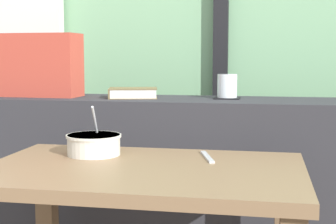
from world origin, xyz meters
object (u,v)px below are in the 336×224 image
at_px(breakfast_table, 143,216).
at_px(fork_utensil, 207,157).
at_px(soup_bowl, 94,145).
at_px(coaster_square, 227,98).
at_px(throw_pillow, 42,65).
at_px(juice_glass, 227,86).
at_px(closed_book, 133,93).

height_order(breakfast_table, fork_utensil, fork_utensil).
relative_size(breakfast_table, soup_bowl, 5.21).
relative_size(coaster_square, fork_utensil, 0.59).
xyz_separation_m(coaster_square, throw_pillow, (-0.77, -0.03, 0.13)).
bearing_deg(juice_glass, soup_bowl, -128.11).
distance_m(coaster_square, juice_glass, 0.05).
relative_size(juice_glass, soup_bowl, 0.53).
relative_size(breakfast_table, coaster_square, 9.13).
bearing_deg(throw_pillow, fork_utensil, -30.57).
bearing_deg(coaster_square, throw_pillow, -177.70).
distance_m(breakfast_table, throw_pillow, 0.93).
xyz_separation_m(juice_glass, fork_utensil, (-0.03, -0.47, -0.19)).
xyz_separation_m(coaster_square, fork_utensil, (-0.03, -0.47, -0.14)).
bearing_deg(juice_glass, coaster_square, 0.00).
height_order(breakfast_table, coaster_square, coaster_square).
xyz_separation_m(breakfast_table, soup_bowl, (-0.19, 0.14, 0.18)).
relative_size(breakfast_table, juice_glass, 9.88).
height_order(juice_glass, soup_bowl, juice_glass).
xyz_separation_m(throw_pillow, fork_utensil, (0.74, -0.44, -0.27)).
relative_size(juice_glass, closed_book, 0.42).
height_order(breakfast_table, soup_bowl, soup_bowl).
xyz_separation_m(coaster_square, juice_glass, (-0.00, 0.00, 0.05)).
relative_size(coaster_square, closed_book, 0.46).
bearing_deg(coaster_square, juice_glass, 180.00).
bearing_deg(closed_book, fork_utensil, -51.05).
distance_m(throw_pillow, fork_utensil, 0.90).
bearing_deg(closed_book, throw_pillow, 179.44).
bearing_deg(soup_bowl, juice_glass, 51.89).
distance_m(breakfast_table, closed_book, 0.69).
bearing_deg(breakfast_table, closed_book, 107.36).
height_order(closed_book, fork_utensil, closed_book).
distance_m(juice_glass, fork_utensil, 0.51).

